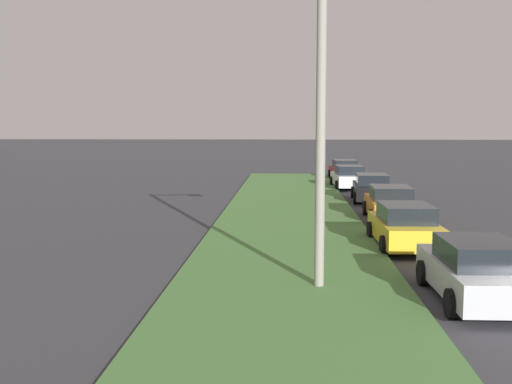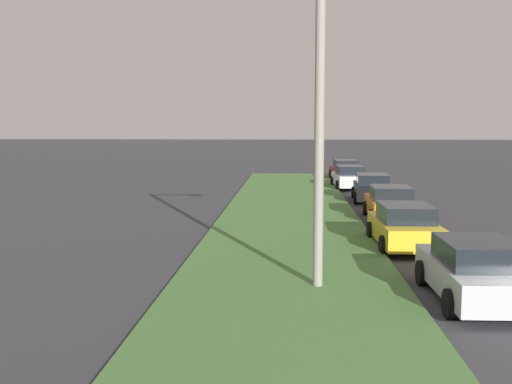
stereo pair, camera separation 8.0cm
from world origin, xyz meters
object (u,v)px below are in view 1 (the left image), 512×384
Objects in this scene: parked_car_orange at (390,203)px; parked_car_red at (344,170)px; parked_car_black at (372,188)px; parked_car_white at (349,177)px; parked_car_yellow at (405,226)px; streetlight at (335,112)px; parked_car_silver at (476,271)px.

parked_car_orange and parked_car_red have the same top height.
parked_car_black is 6.53m from parked_car_white.
parked_car_yellow is 5.93m from parked_car_orange.
parked_car_white and parked_car_red have the same top height.
streetlight is (-5.38, 2.76, 3.67)m from parked_car_yellow.
parked_car_orange is 0.99× the size of parked_car_white.
parked_car_yellow is 18.76m from parked_car_white.
parked_car_yellow is 0.58× the size of streetlight.
parked_car_silver and parked_car_orange have the same top height.
parked_car_orange is 0.99× the size of parked_car_black.
parked_car_orange is at bearing -16.02° from streetlight.
parked_car_white is 1.00× the size of parked_car_red.
parked_car_red is (24.99, -0.26, 0.00)m from parked_car_yellow.
streetlight reaches higher than parked_car_yellow.
parked_car_white is at bearing 174.06° from parked_car_red.
parked_car_red is (31.20, 0.24, 0.00)m from parked_car_silver.
streetlight reaches higher than parked_car_white.
parked_car_black is 18.31m from streetlight.
parked_car_red is (19.08, 0.23, 0.00)m from parked_car_orange.
parked_car_silver is 1.00× the size of parked_car_yellow.
parked_car_yellow is 0.99× the size of parked_car_red.
streetlight is (-30.37, 3.01, 3.67)m from parked_car_red.
parked_car_black is at bearing 177.99° from parked_car_red.
parked_car_orange is at bearing -5.85° from parked_car_yellow.
parked_car_red is at bearing 2.28° from parked_car_orange.
parked_car_orange is (12.11, 0.01, 0.00)m from parked_car_silver.
parked_car_silver is 0.98× the size of parked_car_black.
parked_car_yellow and parked_car_orange have the same top height.
parked_car_orange and parked_car_white have the same top height.
parked_car_silver is at bearing -178.35° from parked_car_orange.
parked_car_orange is 12.31m from streetlight.
parked_car_white is at bearing 3.90° from parked_car_orange.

